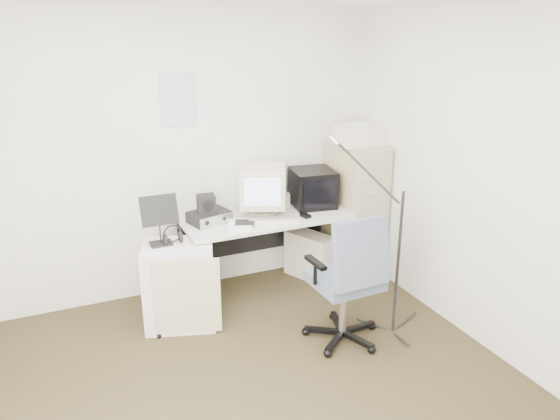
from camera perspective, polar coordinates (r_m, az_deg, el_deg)
name	(u,v)px	position (r m, az deg, el deg)	size (l,w,h in m)	color
floor	(263,399)	(3.85, -1.81, -19.12)	(3.60, 3.60, 0.01)	#352918
wall_back	(183,157)	(4.87, -10.08, 5.48)	(3.60, 0.02, 2.50)	white
wall_front	(482,412)	(1.89, 20.32, -19.18)	(3.60, 0.02, 2.50)	white
wall_right	(493,187)	(4.21, 21.32, 2.25)	(0.02, 3.60, 2.50)	white
wall_calendar	(178,100)	(4.76, -10.63, 11.27)	(0.30, 0.02, 0.44)	white
filing_cabinet	(354,208)	(5.35, 7.77, 0.17)	(0.40, 0.60, 1.30)	tan
printer	(361,134)	(5.12, 8.42, 7.81)	(0.45, 0.31, 0.17)	silver
desk	(266,252)	(5.03, -1.50, -4.46)	(1.50, 0.70, 0.73)	silver
crt_monitor	(263,190)	(4.88, -1.81, 2.09)	(0.39, 0.41, 0.43)	silver
crt_tv	(313,188)	(5.11, 3.43, 2.35)	(0.38, 0.40, 0.34)	black
desk_speaker	(285,200)	(5.07, 0.57, 1.01)	(0.07, 0.07, 0.13)	#BFB593
keyboard	(273,220)	(4.75, -0.79, -1.00)	(0.45, 0.16, 0.02)	silver
mouse	(305,216)	(4.84, 2.67, -0.59)	(0.06, 0.10, 0.03)	black
radio_receiver	(209,217)	(4.75, -7.41, -0.70)	(0.33, 0.24, 0.10)	black
radio_speaker	(206,203)	(4.71, -7.72, 0.70)	(0.15, 0.14, 0.15)	black
papers	(240,224)	(4.65, -4.16, -1.52)	(0.20, 0.27, 0.02)	white
pc_tower	(310,255)	(5.32, 3.10, -4.77)	(0.21, 0.48, 0.44)	silver
office_chair	(344,277)	(4.20, 6.74, -6.99)	(0.62, 0.62, 1.07)	slate
side_cart	(180,285)	(4.56, -10.46, -7.68)	(0.56, 0.44, 0.69)	silver
music_stand	(159,220)	(4.39, -12.51, -0.98)	(0.29, 0.15, 0.42)	black
headphones	(173,237)	(4.45, -11.14, -2.81)	(0.16, 0.16, 0.03)	black
mic_stand	(400,242)	(4.28, 12.39, -3.31)	(0.02, 0.02, 1.55)	black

